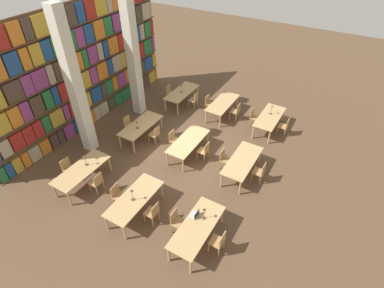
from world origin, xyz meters
TOP-DOWN VIEW (x-y plane):
  - ground_plane at (0.00, 0.00)m, footprint 40.00×40.00m
  - bookshelf_bank at (0.01, 5.30)m, footprint 10.37×0.35m
  - pillar_left at (-1.73, 3.91)m, footprint 0.46×0.46m
  - pillar_center at (1.73, 3.91)m, footprint 0.46×0.46m
  - reading_table_0 at (-3.47, -2.44)m, footprint 2.24×0.91m
  - chair_0 at (-3.46, -3.19)m, footprint 0.42×0.40m
  - chair_1 at (-3.46, -1.70)m, footprint 0.42×0.40m
  - desk_lamp_0 at (-3.11, -2.48)m, footprint 0.14×0.14m
  - laptop at (-3.16, -2.18)m, footprint 0.32×0.22m
  - reading_table_1 at (0.05, -2.47)m, footprint 2.24×0.91m
  - chair_2 at (0.05, -3.21)m, footprint 0.42×0.40m
  - chair_3 at (0.05, -1.73)m, footprint 0.42×0.40m
  - reading_table_2 at (3.51, -2.39)m, footprint 2.24×0.91m
  - chair_4 at (3.49, -3.13)m, footprint 0.42×0.40m
  - chair_5 at (3.49, -1.65)m, footprint 0.42×0.40m
  - desk_lamp_1 at (3.72, -2.35)m, footprint 0.14×0.14m
  - reading_table_3 at (-3.54, -0.07)m, footprint 2.24×0.91m
  - chair_6 at (-3.56, -0.81)m, footprint 0.42×0.40m
  - chair_7 at (-3.56, 0.67)m, footprint 0.42×0.40m
  - desk_lamp_2 at (-3.63, -0.08)m, footprint 0.14×0.14m
  - reading_table_4 at (0.04, -0.04)m, footprint 2.24×0.91m
  - chair_8 at (0.08, -0.78)m, footprint 0.42×0.40m
  - chair_9 at (0.08, 0.70)m, footprint 0.42×0.40m
  - reading_table_5 at (3.54, 0.05)m, footprint 2.24×0.91m
  - chair_10 at (3.54, -0.69)m, footprint 0.42×0.40m
  - chair_11 at (3.54, 0.79)m, footprint 0.42×0.40m
  - reading_table_6 at (-3.44, 2.52)m, footprint 2.24×0.91m
  - chair_12 at (-3.47, 1.78)m, footprint 0.42×0.40m
  - chair_13 at (-3.47, 3.26)m, footprint 0.42×0.40m
  - desk_lamp_3 at (-3.17, 2.52)m, footprint 0.14×0.14m
  - reading_table_7 at (-0.04, 2.38)m, footprint 2.24×0.91m
  - chair_14 at (-0.00, 1.64)m, footprint 0.42×0.40m
  - chair_15 at (-0.00, 3.12)m, footprint 0.42×0.40m
  - desk_lamp_4 at (-0.33, 2.34)m, footprint 0.14×0.14m
  - reading_table_8 at (3.45, 2.38)m, footprint 2.24×0.91m
  - chair_16 at (3.46, 1.64)m, footprint 0.42×0.40m
  - chair_17 at (3.46, 3.12)m, footprint 0.42×0.40m
  - desk_lamp_5 at (3.37, 2.34)m, footprint 0.14×0.14m

SIDE VIEW (x-z plane):
  - ground_plane at x=0.00m, z-range 0.00..0.00m
  - chair_0 at x=-3.46m, z-range 0.04..0.91m
  - chair_1 at x=-3.46m, z-range 0.04..0.91m
  - chair_2 at x=0.05m, z-range 0.04..0.91m
  - chair_3 at x=0.05m, z-range 0.04..0.91m
  - chair_4 at x=3.49m, z-range 0.04..0.91m
  - chair_5 at x=3.49m, z-range 0.04..0.91m
  - chair_6 at x=-3.56m, z-range 0.04..0.91m
  - chair_7 at x=-3.56m, z-range 0.04..0.91m
  - chair_8 at x=0.08m, z-range 0.04..0.91m
  - chair_9 at x=0.08m, z-range 0.04..0.91m
  - chair_10 at x=3.54m, z-range 0.04..0.91m
  - chair_11 at x=3.54m, z-range 0.04..0.91m
  - chair_12 at x=-3.47m, z-range 0.04..0.91m
  - chair_13 at x=-3.47m, z-range 0.04..0.91m
  - chair_14 at x=0.00m, z-range 0.04..0.91m
  - chair_15 at x=0.00m, z-range 0.04..0.91m
  - chair_16 at x=3.46m, z-range 0.04..0.91m
  - chair_17 at x=3.46m, z-range 0.04..0.91m
  - reading_table_0 at x=-3.47m, z-range 0.30..1.03m
  - reading_table_1 at x=0.05m, z-range 0.30..1.03m
  - reading_table_2 at x=3.51m, z-range 0.30..1.03m
  - reading_table_3 at x=-3.54m, z-range 0.30..1.03m
  - reading_table_4 at x=0.04m, z-range 0.30..1.03m
  - reading_table_5 at x=3.54m, z-range 0.30..1.03m
  - reading_table_6 at x=-3.44m, z-range 0.30..1.03m
  - reading_table_7 at x=-0.04m, z-range 0.30..1.03m
  - reading_table_8 at x=3.45m, z-range 0.30..1.03m
  - laptop at x=-3.16m, z-range 0.67..0.88m
  - desk_lamp_4 at x=-0.33m, z-range 0.80..1.19m
  - desk_lamp_1 at x=3.72m, z-range 0.82..1.29m
  - desk_lamp_0 at x=-3.11m, z-range 0.82..1.30m
  - desk_lamp_5 at x=3.37m, z-range 0.82..1.30m
  - desk_lamp_2 at x=-3.63m, z-range 0.82..1.31m
  - desk_lamp_3 at x=-3.17m, z-range 0.82..1.32m
  - bookshelf_bank at x=0.01m, z-range 0.00..5.50m
  - pillar_left at x=-1.73m, z-range 0.00..6.00m
  - pillar_center at x=1.73m, z-range 0.00..6.00m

